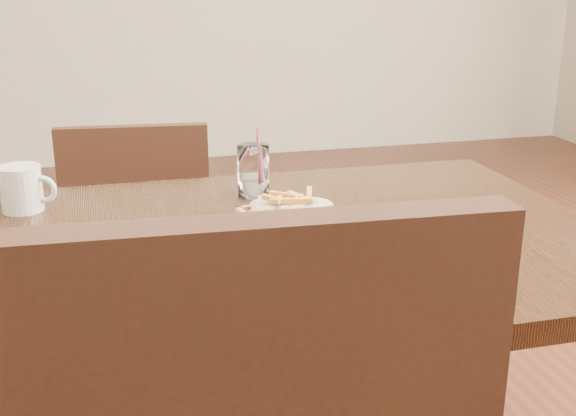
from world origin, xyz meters
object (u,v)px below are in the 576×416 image
object	(u,v)px
table	(270,278)
loaded_fries	(288,215)
fries_plate	(288,241)
coffee_mug	(22,189)
water_glass	(253,174)
chair_far	(141,245)

from	to	relation	value
table	loaded_fries	world-z (taller)	loaded_fries
fries_plate	loaded_fries	size ratio (longest dim) A/B	1.36
fries_plate	coffee_mug	bearing A→B (deg)	144.38
water_glass	chair_far	bearing A→B (deg)	112.68
fries_plate	water_glass	bearing A→B (deg)	88.89
fries_plate	loaded_fries	world-z (taller)	loaded_fries
chair_far	fries_plate	bearing A→B (deg)	-75.68
loaded_fries	coffee_mug	bearing A→B (deg)	144.38
chair_far	fries_plate	xyz separation A→B (m)	(0.21, -0.82, 0.30)
loaded_fries	water_glass	bearing A→B (deg)	88.89
fries_plate	water_glass	world-z (taller)	water_glass
fries_plate	coffee_mug	distance (m)	0.55
table	coffee_mug	size ratio (longest dim) A/B	11.04
table	fries_plate	distance (m)	0.11
loaded_fries	coffee_mug	distance (m)	0.55
fries_plate	loaded_fries	xyz separation A→B (m)	(-0.00, -0.00, 0.05)
table	water_glass	distance (m)	0.28
loaded_fries	coffee_mug	xyz separation A→B (m)	(-0.44, 0.32, -0.01)
chair_far	water_glass	xyz separation A→B (m)	(0.21, -0.51, 0.33)
loaded_fries	water_glass	world-z (taller)	water_glass
chair_far	fries_plate	size ratio (longest dim) A/B	2.22
table	fries_plate	bearing A→B (deg)	-72.76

